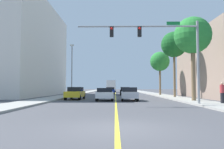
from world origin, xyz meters
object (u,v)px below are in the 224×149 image
(palm_far, at_px, (160,62))
(car_white, at_px, (105,94))
(palm_mid, at_px, (174,45))
(pedestrian, at_px, (222,93))
(traffic_signal_mast, at_px, (162,43))
(car_blue, at_px, (110,90))
(car_silver, at_px, (129,94))
(street_lamp, at_px, (72,67))
(palm_near, at_px, (193,36))
(car_yellow, at_px, (75,93))
(car_black, at_px, (125,91))
(delivery_truck, at_px, (111,86))

(palm_far, height_order, car_white, palm_far)
(palm_mid, xyz_separation_m, car_white, (-9.16, -6.06, -6.48))
(car_white, bearing_deg, pedestrian, -31.76)
(traffic_signal_mast, distance_m, car_blue, 29.72)
(car_silver, height_order, pedestrian, pedestrian)
(palm_mid, xyz_separation_m, car_silver, (-6.48, -6.06, -6.45))
(street_lamp, xyz_separation_m, car_blue, (5.72, 12.27, -3.82))
(palm_near, height_order, car_silver, palm_near)
(traffic_signal_mast, bearing_deg, pedestrian, 4.44)
(palm_mid, height_order, car_yellow, palm_mid)
(traffic_signal_mast, xyz_separation_m, palm_mid, (4.20, 12.21, 2.10))
(palm_mid, relative_size, car_blue, 2.24)
(street_lamp, bearing_deg, car_black, 34.71)
(palm_mid, xyz_separation_m, palm_far, (-0.34, 8.16, -1.38))
(car_yellow, bearing_deg, palm_near, 160.60)
(car_yellow, bearing_deg, traffic_signal_mast, 135.50)
(car_black, distance_m, car_silver, 16.49)
(car_white, distance_m, delivery_truck, 39.56)
(traffic_signal_mast, relative_size, palm_near, 1.19)
(car_blue, bearing_deg, car_yellow, -100.93)
(delivery_truck, bearing_deg, street_lamp, -99.81)
(palm_mid, distance_m, palm_far, 8.29)
(car_black, bearing_deg, car_yellow, -114.13)
(car_silver, bearing_deg, pedestrian, -36.39)
(car_white, bearing_deg, car_silver, -1.81)
(palm_near, xyz_separation_m, car_silver, (-6.22, 2.10, -5.82))
(car_black, bearing_deg, palm_mid, -58.33)
(car_white, xyz_separation_m, car_silver, (2.69, 0.00, 0.03))
(traffic_signal_mast, distance_m, delivery_truck, 46.08)
(car_white, height_order, delivery_truck, delivery_truck)
(palm_near, xyz_separation_m, car_blue, (-8.81, 24.95, -5.83))
(traffic_signal_mast, xyz_separation_m, car_silver, (-2.28, 6.15, -4.35))
(traffic_signal_mast, height_order, palm_far, palm_far)
(palm_mid, bearing_deg, pedestrian, -85.92)
(palm_mid, distance_m, car_blue, 20.14)
(delivery_truck, bearing_deg, car_white, -88.80)
(car_yellow, xyz_separation_m, car_white, (3.61, -2.43, -0.04))
(street_lamp, height_order, car_yellow, street_lamp)
(street_lamp, distance_m, delivery_truck, 29.66)
(traffic_signal_mast, distance_m, pedestrian, 6.50)
(palm_far, distance_m, car_black, 8.11)
(palm_mid, bearing_deg, car_white, -146.51)
(palm_near, bearing_deg, car_yellow, 160.09)
(traffic_signal_mast, relative_size, palm_far, 1.35)
(street_lamp, relative_size, car_black, 1.77)
(car_yellow, bearing_deg, car_silver, 159.39)
(palm_far, xyz_separation_m, pedestrian, (1.18, -19.98, -4.80))
(car_black, distance_m, car_blue, 6.95)
(palm_far, relative_size, car_silver, 1.70)
(street_lamp, bearing_deg, palm_far, 14.16)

